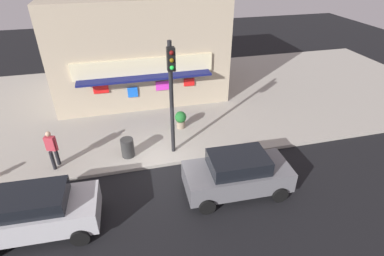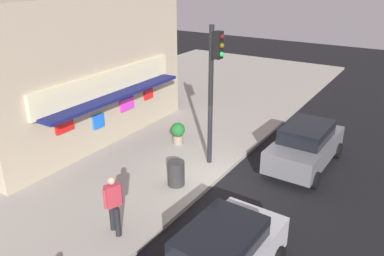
% 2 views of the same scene
% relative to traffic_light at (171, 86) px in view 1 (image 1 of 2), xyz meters
% --- Properties ---
extents(ground_plane, '(60.22, 60.22, 0.00)m').
position_rel_traffic_light_xyz_m(ground_plane, '(-0.82, -0.81, -3.53)').
color(ground_plane, black).
extents(sidewalk, '(40.15, 13.44, 0.16)m').
position_rel_traffic_light_xyz_m(sidewalk, '(-0.82, 5.91, -3.45)').
color(sidewalk, '#A39E93').
rests_on(sidewalk, ground_plane).
extents(corner_building, '(10.14, 7.99, 6.10)m').
position_rel_traffic_light_xyz_m(corner_building, '(-0.70, 8.10, -0.32)').
color(corner_building, tan).
rests_on(corner_building, sidewalk).
extents(traffic_light, '(0.32, 0.58, 5.27)m').
position_rel_traffic_light_xyz_m(traffic_light, '(0.00, 0.00, 0.00)').
color(traffic_light, black).
rests_on(traffic_light, sidewalk).
extents(trash_can, '(0.60, 0.60, 0.90)m').
position_rel_traffic_light_xyz_m(trash_can, '(-2.12, 0.22, -2.92)').
color(trash_can, '#2D2D2D').
rests_on(trash_can, sidewalk).
extents(pedestrian, '(0.56, 0.53, 1.82)m').
position_rel_traffic_light_xyz_m(pedestrian, '(-5.27, 0.18, -2.37)').
color(pedestrian, black).
rests_on(pedestrian, sidewalk).
extents(potted_plant_by_doorway, '(0.61, 0.61, 0.95)m').
position_rel_traffic_light_xyz_m(potted_plant_by_doorway, '(0.80, 2.13, -2.84)').
color(potted_plant_by_doorway, gray).
rests_on(potted_plant_by_doorway, sidewalk).
extents(parked_car_silver, '(4.19, 2.15, 1.71)m').
position_rel_traffic_light_xyz_m(parked_car_silver, '(-5.39, -3.26, -2.66)').
color(parked_car_silver, '#B7B7BC').
rests_on(parked_car_silver, ground_plane).
extents(parked_car_grey, '(4.22, 2.18, 1.73)m').
position_rel_traffic_light_xyz_m(parked_car_grey, '(1.98, -3.03, -2.65)').
color(parked_car_grey, slate).
rests_on(parked_car_grey, ground_plane).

